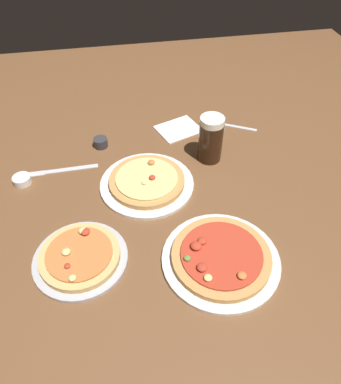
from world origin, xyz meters
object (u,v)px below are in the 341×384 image
at_px(pizza_plate_near, 221,258).
at_px(ramekin_sauce, 101,143).
at_px(pizza_plate_side, 80,257).
at_px(beer_mug_dark, 211,139).
at_px(knife_right, 62,170).
at_px(napkin_folded, 179,129).
at_px(fork_left, 226,125).
at_px(pizza_plate_far, 147,182).
at_px(ramekin_butter, 22,180).

relative_size(pizza_plate_near, ramekin_sauce, 6.29).
xyz_separation_m(pizza_plate_side, beer_mug_dark, (0.46, 0.37, 0.07)).
relative_size(pizza_plate_near, knife_right, 1.33).
relative_size(pizza_plate_near, napkin_folded, 2.04).
bearing_deg(fork_left, knife_right, -166.04).
bearing_deg(beer_mug_dark, pizza_plate_far, -156.75).
distance_m(fork_left, knife_right, 0.66).
bearing_deg(pizza_plate_side, beer_mug_dark, 38.36).
bearing_deg(beer_mug_dark, napkin_folded, 111.84).
distance_m(ramekin_sauce, ramekin_butter, 0.31).
height_order(pizza_plate_near, pizza_plate_side, pizza_plate_near).
height_order(fork_left, knife_right, same).
bearing_deg(knife_right, fork_left, 13.96).
bearing_deg(pizza_plate_side, ramekin_sauce, 80.92).
bearing_deg(fork_left, ramekin_sauce, -174.78).
distance_m(napkin_folded, knife_right, 0.48).
bearing_deg(pizza_plate_far, ramekin_butter, 167.60).
bearing_deg(pizza_plate_side, knife_right, 98.72).
height_order(pizza_plate_far, napkin_folded, pizza_plate_far).
height_order(pizza_plate_near, pizza_plate_far, pizza_plate_near).
distance_m(pizza_plate_near, beer_mug_dark, 0.45).
relative_size(napkin_folded, knife_right, 0.65).
relative_size(beer_mug_dark, napkin_folded, 1.07).
bearing_deg(napkin_folded, pizza_plate_far, -119.53).
distance_m(pizza_plate_near, pizza_plate_far, 0.37).
xyz_separation_m(pizza_plate_side, napkin_folded, (0.39, 0.56, -0.01)).
bearing_deg(pizza_plate_near, napkin_folded, 89.09).
distance_m(pizza_plate_near, pizza_plate_side, 0.39).
distance_m(pizza_plate_near, fork_left, 0.66).
bearing_deg(pizza_plate_near, knife_right, 133.34).
relative_size(ramekin_butter, fork_left, 0.28).
height_order(ramekin_sauce, napkin_folded, ramekin_sauce).
height_order(pizza_plate_far, knife_right, pizza_plate_far).
bearing_deg(ramekin_sauce, knife_right, -141.02).
xyz_separation_m(ramekin_sauce, knife_right, (-0.14, -0.11, -0.01)).
bearing_deg(ramekin_sauce, napkin_folded, 9.72).
relative_size(pizza_plate_far, knife_right, 1.28).
bearing_deg(pizza_plate_side, pizza_plate_far, 49.94).
distance_m(pizza_plate_side, beer_mug_dark, 0.60).
relative_size(pizza_plate_far, napkin_folded, 1.95).
xyz_separation_m(pizza_plate_far, knife_right, (-0.28, 0.13, -0.01)).
height_order(ramekin_sauce, fork_left, ramekin_sauce).
distance_m(ramekin_butter, knife_right, 0.13).
bearing_deg(pizza_plate_near, ramekin_sauce, 117.22).
height_order(pizza_plate_far, ramekin_butter, pizza_plate_far).
height_order(pizza_plate_near, knife_right, pizza_plate_near).
distance_m(ramekin_sauce, knife_right, 0.18).
xyz_separation_m(pizza_plate_near, beer_mug_dark, (0.09, 0.44, 0.07)).
relative_size(pizza_plate_far, ramekin_butter, 5.20).
xyz_separation_m(pizza_plate_far, pizza_plate_side, (-0.22, -0.26, 0.00)).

